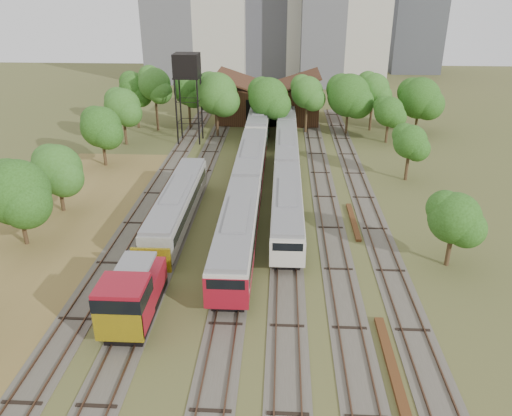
# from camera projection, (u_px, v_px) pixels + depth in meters

# --- Properties ---
(ground) EXTENTS (240.00, 240.00, 0.00)m
(ground) POSITION_uv_depth(u_px,v_px,m) (254.00, 359.00, 29.43)
(ground) COLOR #475123
(ground) RESTS_ON ground
(dry_grass_patch) EXTENTS (14.00, 60.00, 0.04)m
(dry_grass_patch) POSITION_uv_depth(u_px,v_px,m) (22.00, 278.00, 37.58)
(dry_grass_patch) COLOR brown
(dry_grass_patch) RESTS_ON ground
(tracks) EXTENTS (24.60, 80.00, 0.19)m
(tracks) POSITION_uv_depth(u_px,v_px,m) (261.00, 195.00, 52.23)
(tracks) COLOR #4C473D
(tracks) RESTS_ON ground
(railcar_red_set) EXTENTS (2.99, 34.58, 3.69)m
(railcar_red_set) POSITION_uv_depth(u_px,v_px,m) (245.00, 193.00, 47.85)
(railcar_red_set) COLOR black
(railcar_red_set) RESTS_ON ground
(railcar_green_set) EXTENTS (2.74, 52.08, 3.38)m
(railcar_green_set) POSITION_uv_depth(u_px,v_px,m) (287.00, 150.00, 60.83)
(railcar_green_set) COLOR black
(railcar_green_set) RESTS_ON ground
(railcar_rear) EXTENTS (2.97, 16.08, 3.67)m
(railcar_rear) POSITION_uv_depth(u_px,v_px,m) (259.00, 122.00, 72.69)
(railcar_rear) COLOR black
(railcar_rear) RESTS_ON ground
(shunter_locomotive) EXTENTS (2.99, 8.10, 3.92)m
(shunter_locomotive) POSITION_uv_depth(u_px,v_px,m) (132.00, 296.00, 32.03)
(shunter_locomotive) COLOR black
(shunter_locomotive) RESTS_ON ground
(old_grey_coach) EXTENTS (2.71, 18.00, 3.34)m
(old_grey_coach) POSITION_uv_depth(u_px,v_px,m) (178.00, 204.00, 45.69)
(old_grey_coach) COLOR black
(old_grey_coach) RESTS_ON ground
(water_tower) EXTENTS (3.47, 3.47, 11.99)m
(water_tower) POSITION_uv_depth(u_px,v_px,m) (187.00, 68.00, 66.37)
(water_tower) COLOR black
(water_tower) RESTS_ON ground
(rail_pile_near) EXTENTS (0.57, 8.55, 0.28)m
(rail_pile_near) POSITION_uv_depth(u_px,v_px,m) (391.00, 364.00, 28.83)
(rail_pile_near) COLOR #593419
(rail_pile_near) RESTS_ON ground
(rail_pile_far) EXTENTS (0.48, 7.73, 0.25)m
(rail_pile_far) POSITION_uv_depth(u_px,v_px,m) (353.00, 221.00, 46.30)
(rail_pile_far) COLOR #593419
(rail_pile_far) RESTS_ON ground
(maintenance_shed) EXTENTS (16.45, 11.55, 7.58)m
(maintenance_shed) POSITION_uv_depth(u_px,v_px,m) (268.00, 101.00, 81.13)
(maintenance_shed) COLOR #392114
(maintenance_shed) RESTS_ON ground
(tree_band_left) EXTENTS (6.21, 62.20, 8.35)m
(tree_band_left) POSITION_uv_depth(u_px,v_px,m) (60.00, 155.00, 48.42)
(tree_band_left) COLOR #382616
(tree_band_left) RESTS_ON ground
(tree_band_far) EXTENTS (44.11, 9.77, 9.30)m
(tree_band_far) POSITION_uv_depth(u_px,v_px,m) (298.00, 94.00, 71.95)
(tree_band_far) COLOR #382616
(tree_band_far) RESTS_ON ground
(tree_band_right) EXTENTS (5.42, 37.67, 6.39)m
(tree_band_right) POSITION_uv_depth(u_px,v_px,m) (411.00, 146.00, 53.77)
(tree_band_right) COLOR #382616
(tree_band_right) RESTS_ON ground
(tower_far_right) EXTENTS (12.00, 12.00, 28.00)m
(tower_far_right) POSITION_uv_depth(u_px,v_px,m) (417.00, 13.00, 122.32)
(tower_far_right) COLOR #44464C
(tower_far_right) RESTS_ON ground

